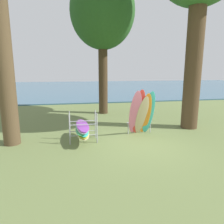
% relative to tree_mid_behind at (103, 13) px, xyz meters
% --- Properties ---
extents(ground_plane, '(80.00, 80.00, 0.00)m').
position_rel_tree_mid_behind_xyz_m(ground_plane, '(0.51, -6.34, -6.56)').
color(ground_plane, olive).
extents(lake_water, '(80.00, 36.00, 0.10)m').
position_rel_tree_mid_behind_xyz_m(lake_water, '(0.51, 22.24, -6.51)').
color(lake_water, '#38607A').
rests_on(lake_water, ground).
extents(tree_mid_behind, '(4.15, 4.15, 9.04)m').
position_rel_tree_mid_behind_xyz_m(tree_mid_behind, '(0.00, 0.00, 0.00)').
color(tree_mid_behind, '#42301E').
rests_on(tree_mid_behind, ground).
extents(leaning_board_pile, '(1.27, 1.01, 2.17)m').
position_rel_tree_mid_behind_xyz_m(leaning_board_pile, '(0.98, -5.26, -5.54)').
color(leaning_board_pile, pink).
rests_on(leaning_board_pile, ground).
extents(board_storage_rack, '(1.15, 2.13, 1.25)m').
position_rel_tree_mid_behind_xyz_m(board_storage_rack, '(-1.71, -5.58, -6.01)').
color(board_storage_rack, '#9EA0A5').
rests_on(board_storage_rack, ground).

